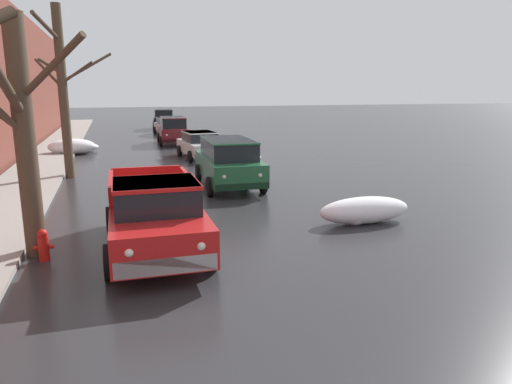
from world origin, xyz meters
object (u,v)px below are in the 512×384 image
at_px(pickup_truck_red_approaching_near_lane, 155,214).
at_px(suv_black_at_far_intersection, 164,118).
at_px(suv_maroon_parked_far_down_block, 173,130).
at_px(sedan_white_parked_kerbside_mid, 200,144).
at_px(suv_green_parked_kerbside_close, 228,161).
at_px(bare_tree_second_along_sidewalk, 23,131).
at_px(bare_tree_mid_block, 62,88).
at_px(sedan_silver_queued_behind_truck, 168,126).
at_px(fire_hydrant, 43,245).

xyz_separation_m(pickup_truck_red_approaching_near_lane, suv_black_at_far_intersection, (3.92, 34.00, 0.11)).
bearing_deg(suv_maroon_parked_far_down_block, sedan_white_parked_kerbside_mid, -85.51).
relative_size(suv_green_parked_kerbside_close, suv_black_at_far_intersection, 1.01).
xyz_separation_m(bare_tree_second_along_sidewalk, bare_tree_mid_block, (-0.00, 10.01, 0.91)).
distance_m(bare_tree_mid_block, pickup_truck_red_approaching_near_lane, 11.14).
bearing_deg(sedan_silver_queued_behind_truck, pickup_truck_red_approaching_near_lane, -97.26).
bearing_deg(bare_tree_mid_block, sedan_silver_queued_behind_truck, 70.73).
bearing_deg(pickup_truck_red_approaching_near_lane, suv_black_at_far_intersection, 83.42).
xyz_separation_m(suv_green_parked_kerbside_close, suv_black_at_far_intersection, (0.56, 27.35, -0.00)).
xyz_separation_m(bare_tree_second_along_sidewalk, suv_maroon_parked_far_down_block, (5.79, 21.10, -1.80)).
distance_m(sedan_white_parked_kerbside_mid, sedan_silver_queued_behind_truck, 13.75).
xyz_separation_m(sedan_white_parked_kerbside_mid, suv_black_at_far_intersection, (0.19, 19.53, 0.24)).
bearing_deg(pickup_truck_red_approaching_near_lane, fire_hydrant, 177.54).
distance_m(pickup_truck_red_approaching_near_lane, suv_black_at_far_intersection, 34.23).
height_order(suv_green_parked_kerbside_close, suv_maroon_parked_far_down_block, same).
relative_size(bare_tree_mid_block, sedan_white_parked_kerbside_mid, 1.66).
relative_size(sedan_silver_queued_behind_truck, suv_black_at_far_intersection, 0.93).
bearing_deg(suv_green_parked_kerbside_close, bare_tree_mid_block, 147.59).
height_order(suv_maroon_parked_far_down_block, fire_hydrant, suv_maroon_parked_far_down_block).
bearing_deg(sedan_white_parked_kerbside_mid, sedan_silver_queued_behind_truck, 90.56).
bearing_deg(pickup_truck_red_approaching_near_lane, sedan_white_parked_kerbside_mid, 75.54).
bearing_deg(suv_maroon_parked_far_down_block, suv_black_at_far_intersection, 86.59).
height_order(suv_green_parked_kerbside_close, sedan_white_parked_kerbside_mid, suv_green_parked_kerbside_close).
relative_size(sedan_white_parked_kerbside_mid, suv_maroon_parked_far_down_block, 0.97).
bearing_deg(fire_hydrant, pickup_truck_red_approaching_near_lane, -2.46).
relative_size(suv_green_parked_kerbside_close, suv_maroon_parked_far_down_block, 1.10).
height_order(pickup_truck_red_approaching_near_lane, sedan_white_parked_kerbside_mid, pickup_truck_red_approaching_near_lane).
bearing_deg(sedan_silver_queued_behind_truck, sedan_white_parked_kerbside_mid, -89.44).
distance_m(pickup_truck_red_approaching_near_lane, suv_green_parked_kerbside_close, 7.46).
bearing_deg(suv_maroon_parked_far_down_block, bare_tree_second_along_sidewalk, -105.35).
bearing_deg(suv_maroon_parked_far_down_block, fire_hydrant, -104.56).
distance_m(bare_tree_second_along_sidewalk, sedan_white_parked_kerbside_mid, 15.54).
xyz_separation_m(suv_green_parked_kerbside_close, sedan_white_parked_kerbside_mid, (0.37, 7.82, -0.24)).
bearing_deg(suv_black_at_far_intersection, suv_maroon_parked_far_down_block, -93.41).
relative_size(suv_maroon_parked_far_down_block, fire_hydrant, 6.13).
relative_size(suv_maroon_parked_far_down_block, suv_black_at_far_intersection, 0.92).
bearing_deg(bare_tree_second_along_sidewalk, suv_black_at_far_intersection, 78.98).
bearing_deg(bare_tree_second_along_sidewalk, pickup_truck_red_approaching_near_lane, -9.56).
bearing_deg(bare_tree_second_along_sidewalk, sedan_silver_queued_behind_truck, 77.40).
height_order(pickup_truck_red_approaching_near_lane, suv_black_at_far_intersection, suv_black_at_far_intersection).
bearing_deg(suv_black_at_far_intersection, bare_tree_second_along_sidewalk, -101.02).
relative_size(suv_green_parked_kerbside_close, sedan_white_parked_kerbside_mid, 1.14).
distance_m(sedan_silver_queued_behind_truck, fire_hydrant, 28.76).
xyz_separation_m(suv_green_parked_kerbside_close, fire_hydrant, (-5.75, -6.55, -0.63)).
height_order(pickup_truck_red_approaching_near_lane, sedan_silver_queued_behind_truck, pickup_truck_red_approaching_near_lane).
distance_m(suv_maroon_parked_far_down_block, fire_hydrant, 22.16).
bearing_deg(suv_maroon_parked_far_down_block, pickup_truck_red_approaching_near_lane, -98.39).
relative_size(pickup_truck_red_approaching_near_lane, suv_maroon_parked_far_down_block, 1.19).
xyz_separation_m(bare_tree_second_along_sidewalk, sedan_white_parked_kerbside_mid, (6.35, 14.04, -2.04)).
xyz_separation_m(suv_maroon_parked_far_down_block, suv_black_at_far_intersection, (0.74, 12.46, 0.00)).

